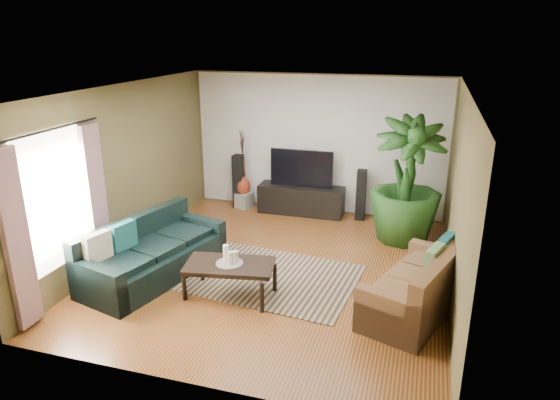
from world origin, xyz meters
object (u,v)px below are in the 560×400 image
at_px(sofa_right, 416,281).
at_px(coffee_table, 230,280).
at_px(tv_stand, 301,200).
at_px(sofa_left, 154,250).
at_px(pedestal, 244,200).
at_px(speaker_right, 361,195).
at_px(speaker_left, 238,181).
at_px(vase, 243,186).
at_px(potted_plant, 407,181).
at_px(side_table, 166,232).
at_px(television, 302,168).

relative_size(sofa_right, coffee_table, 1.54).
xyz_separation_m(sofa_right, tv_stand, (-2.31, 3.11, -0.15)).
xyz_separation_m(sofa_left, sofa_right, (3.71, 0.11, 0.00)).
relative_size(sofa_right, pedestal, 5.90).
distance_m(sofa_left, tv_stand, 3.52).
bearing_deg(speaker_right, sofa_right, -71.67).
distance_m(sofa_left, speaker_right, 4.13).
height_order(sofa_right, speaker_right, speaker_right).
distance_m(speaker_left, pedestal, 0.40).
distance_m(sofa_right, vase, 4.70).
xyz_separation_m(coffee_table, tv_stand, (0.12, 3.45, 0.04)).
bearing_deg(pedestal, potted_plant, -13.62).
relative_size(sofa_right, potted_plant, 0.85).
bearing_deg(speaker_left, vase, 0.03).
bearing_deg(tv_stand, pedestal, 179.88).
xyz_separation_m(speaker_left, side_table, (-0.45, -2.22, -0.29)).
bearing_deg(pedestal, speaker_left, 180.00).
relative_size(speaker_right, vase, 2.47).
bearing_deg(coffee_table, vase, 98.09).
height_order(potted_plant, side_table, potted_plant).
height_order(coffee_table, side_table, side_table).
xyz_separation_m(television, vase, (-1.22, 0.00, -0.47)).
bearing_deg(sofa_left, potted_plant, -39.83).
height_order(speaker_left, vase, speaker_left).
xyz_separation_m(television, pedestal, (-1.22, 0.00, -0.77)).
xyz_separation_m(sofa_right, vase, (-3.53, 3.11, 0.03)).
distance_m(coffee_table, speaker_right, 3.69).
relative_size(tv_stand, pedestal, 5.42).
relative_size(pedestal, vase, 0.78).
xyz_separation_m(coffee_table, vase, (-1.10, 3.45, 0.21)).
relative_size(speaker_left, pedestal, 3.53).
xyz_separation_m(sofa_left, speaker_left, (0.08, 3.23, 0.12)).
height_order(sofa_left, television, television).
bearing_deg(tv_stand, coffee_table, -92.07).
distance_m(sofa_right, television, 3.91).
height_order(tv_stand, television, television).
height_order(sofa_left, side_table, sofa_left).
height_order(sofa_left, speaker_right, speaker_right).
bearing_deg(pedestal, sofa_left, -93.28).
relative_size(sofa_left, coffee_table, 1.89).
bearing_deg(sofa_right, sofa_left, -68.91).
height_order(sofa_right, speaker_left, speaker_left).
relative_size(tv_stand, vase, 4.23).
xyz_separation_m(sofa_right, speaker_left, (-3.63, 3.11, 0.12)).
height_order(speaker_left, speaker_right, speaker_left).
bearing_deg(coffee_table, side_table, 133.77).
bearing_deg(television, potted_plant, -21.22).
bearing_deg(sofa_left, tv_stand, -8.86).
bearing_deg(television, vase, 180.00).
bearing_deg(side_table, vase, 75.91).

